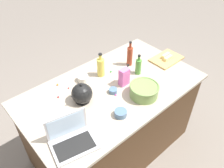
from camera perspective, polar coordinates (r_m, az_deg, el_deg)
ground_plane at (r=2.77m, az=-0.00°, el=-15.14°), size 12.00×12.00×0.00m
island_counter at (r=2.41m, az=-0.00°, el=-9.05°), size 1.68×0.96×0.90m
laptop at (r=1.68m, az=-10.05°, el=-13.21°), size 0.35×0.29×0.22m
mixing_bowl_large at (r=2.00m, az=7.99°, el=-1.58°), size 0.26×0.26×0.11m
bottle_soy at (r=2.33m, az=4.44°, el=7.04°), size 0.06×0.06×0.27m
bottle_olive at (r=2.23m, az=6.56°, el=4.43°), size 0.06×0.06×0.21m
bottle_oil at (r=2.19m, az=-2.83°, el=4.31°), size 0.07×0.07×0.25m
kettle at (r=1.94m, az=-7.52°, el=-2.43°), size 0.21×0.18×0.20m
cutting_board at (r=2.52m, az=13.41°, el=6.10°), size 0.33×0.23×0.02m
butter_stick_left at (r=2.53m, az=13.27°, el=6.92°), size 0.11×0.04×0.04m
butter_stick_right at (r=2.49m, az=13.80°, el=6.33°), size 0.11×0.04×0.04m
ramekin_small at (r=2.18m, az=-7.25°, el=1.42°), size 0.11×0.11×0.05m
ramekin_medium at (r=1.84m, az=2.17°, el=-7.29°), size 0.10×0.10×0.05m
ramekin_wide at (r=2.04m, az=0.28°, el=-1.68°), size 0.08×0.08×0.04m
kitchen_timer at (r=2.28m, az=3.98°, el=4.01°), size 0.07×0.07×0.08m
candy_bag at (r=2.09m, az=3.04°, el=1.77°), size 0.09×0.06×0.17m
candy_0 at (r=2.02m, az=0.93°, el=-2.76°), size 0.01×0.01×0.01m
candy_2 at (r=2.28m, az=-0.27°, el=3.13°), size 0.02×0.02×0.02m
candy_3 at (r=2.12m, az=-10.74°, el=-1.00°), size 0.01×0.01×0.01m
candy_4 at (r=2.05m, az=-13.25°, el=-3.16°), size 0.02×0.02×0.02m
candy_5 at (r=2.18m, az=-13.42°, el=-0.15°), size 0.02×0.02×0.02m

